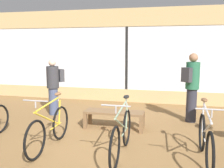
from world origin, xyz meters
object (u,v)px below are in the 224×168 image
bicycle_far_right (205,140)px  display_bench (114,114)px  customer_by_window (192,85)px  customer_near_rack (54,85)px  bicycle_left (50,128)px  bicycle_right (122,134)px

bicycle_far_right → display_bench: 2.31m
display_bench → customer_by_window: customer_by_window is taller
display_bench → customer_by_window: 2.14m
bicycle_far_right → customer_near_rack: customer_near_rack is taller
display_bench → customer_near_rack: bearing=156.9°
customer_by_window → customer_near_rack: bearing=-177.6°
bicycle_left → customer_by_window: 3.68m
bicycle_right → display_bench: size_ratio=1.26×
bicycle_right → customer_by_window: 2.82m
bicycle_left → display_bench: bicycle_left is taller
bicycle_left → bicycle_far_right: (2.81, 0.05, 0.00)m
bicycle_right → bicycle_far_right: bearing=3.5°
display_bench → bicycle_left: bearing=-123.9°
customer_near_rack → customer_by_window: bearing=2.4°
bicycle_far_right → bicycle_right: bearing=-176.5°
display_bench → customer_near_rack: customer_near_rack is taller
customer_near_rack → bicycle_right: bearing=-43.1°
display_bench → customer_near_rack: 2.18m
customer_near_rack → customer_by_window: customer_by_window is taller
bicycle_right → customer_by_window: customer_by_window is taller
bicycle_left → bicycle_right: bicycle_right is taller
bicycle_right → bicycle_far_right: size_ratio=1.03×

